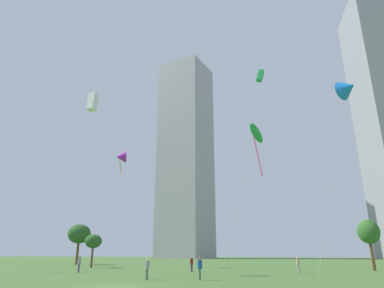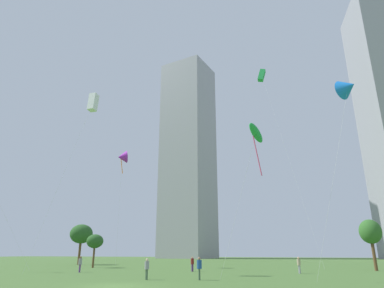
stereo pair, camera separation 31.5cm
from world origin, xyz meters
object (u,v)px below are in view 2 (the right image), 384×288
object	(u,v)px
person_standing_1	(80,263)
person_standing_5	(299,264)
kite_flying_4	(122,157)
park_tree_0	(81,234)
person_standing_3	(199,267)
kite_flying_0	(348,87)
kite_flying_1	(256,134)
park_tree_2	(370,232)
kite_flying_2	(262,76)
person_standing_4	(192,263)
kite_flying_3	(93,103)
park_tree_1	(95,241)
distant_highrise_0	(188,155)
person_standing_0	(147,267)

from	to	relation	value
person_standing_1	person_standing_5	distance (m)	23.57
kite_flying_4	park_tree_0	bearing A→B (deg)	146.79
person_standing_3	kite_flying_0	distance (m)	19.77
person_standing_1	park_tree_0	size ratio (longest dim) A/B	0.24
kite_flying_1	park_tree_2	size ratio (longest dim) A/B	2.16
kite_flying_2	park_tree_2	bearing A→B (deg)	-32.84
person_standing_4	kite_flying_3	world-z (taller)	kite_flying_3
park_tree_1	distant_highrise_0	distance (m)	87.99
person_standing_3	person_standing_4	size ratio (longest dim) A/B	1.06
park_tree_0	park_tree_1	distance (m)	13.87
park_tree_0	person_standing_5	bearing A→B (deg)	-21.21
person_standing_5	kite_flying_0	world-z (taller)	kite_flying_0
person_standing_0	kite_flying_3	distance (m)	20.99
person_standing_3	kite_flying_1	bearing A→B (deg)	-99.52
kite_flying_1	person_standing_3	bearing A→B (deg)	-172.52
kite_flying_3	park_tree_2	world-z (taller)	kite_flying_3
kite_flying_2	person_standing_0	bearing A→B (deg)	-105.15
person_standing_4	distant_highrise_0	world-z (taller)	distant_highrise_0
person_standing_4	park_tree_1	world-z (taller)	park_tree_1
person_standing_0	kite_flying_1	size ratio (longest dim) A/B	0.13
distant_highrise_0	person_standing_4	bearing A→B (deg)	-59.54
person_standing_4	kite_flying_0	bearing A→B (deg)	79.49
person_standing_3	park_tree_2	distance (m)	25.62
kite_flying_0	person_standing_5	bearing A→B (deg)	120.26
kite_flying_3	park_tree_2	bearing A→B (deg)	28.73
person_standing_1	park_tree_1	distance (m)	11.95
person_standing_0	person_standing_3	world-z (taller)	person_standing_3
person_standing_0	park_tree_1	distance (m)	24.31
person_standing_0	person_standing_3	xyz separation A→B (m)	(4.11, 1.04, 0.06)
distant_highrise_0	kite_flying_3	bearing A→B (deg)	-66.74
kite_flying_0	kite_flying_2	size ratio (longest dim) A/B	0.49
kite_flying_1	park_tree_0	distance (m)	44.28
park_tree_1	distant_highrise_0	world-z (taller)	distant_highrise_0
kite_flying_1	park_tree_1	world-z (taller)	kite_flying_1
person_standing_1	person_standing_3	bearing A→B (deg)	19.53
kite_flying_3	distant_highrise_0	world-z (taller)	distant_highrise_0
kite_flying_3	kite_flying_4	xyz separation A→B (m)	(-4.43, 15.05, -2.24)
park_tree_2	person_standing_1	bearing A→B (deg)	-156.44
person_standing_0	person_standing_4	distance (m)	12.58
kite_flying_0	park_tree_0	world-z (taller)	kite_flying_0
park_tree_1	park_tree_2	xyz separation A→B (m)	(36.81, 3.35, 0.86)
kite_flying_2	kite_flying_0	bearing A→B (deg)	-70.04
distant_highrise_0	kite_flying_0	bearing A→B (deg)	-52.27
person_standing_4	kite_flying_0	xyz separation A→B (m)	(17.40, -9.71, 14.79)
person_standing_3	kite_flying_4	size ratio (longest dim) A/B	0.10
park_tree_0	person_standing_1	bearing A→B (deg)	-53.53
kite_flying_4	park_tree_1	size ratio (longest dim) A/B	3.85
person_standing_1	kite_flying_0	xyz separation A→B (m)	(28.58, -4.18, 14.76)
kite_flying_4	park_tree_1	bearing A→B (deg)	-140.81
kite_flying_4	park_tree_0	world-z (taller)	kite_flying_4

